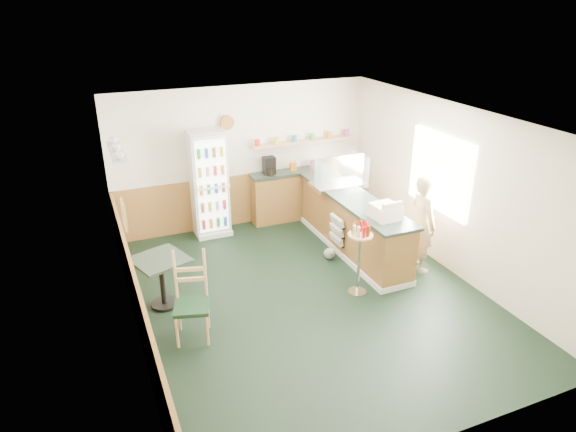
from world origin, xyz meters
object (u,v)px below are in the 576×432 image
shopkeeper (422,223)px  condiment_stand (360,247)px  cafe_chair (189,293)px  drinks_fridge (209,184)px  cafe_table (161,273)px  display_case (339,172)px  cash_register (385,212)px

shopkeeper → condiment_stand: shopkeeper is taller
shopkeeper → cafe_chair: 3.90m
drinks_fridge → shopkeeper: bearing=-43.6°
shopkeeper → cafe_table: size_ratio=1.82×
drinks_fridge → shopkeeper: size_ratio=1.22×
display_case → cash_register: (0.00, -1.54, -0.16)m
display_case → condiment_stand: 2.02m
drinks_fridge → shopkeeper: (2.80, -2.67, -0.18)m
drinks_fridge → shopkeeper: 3.87m
display_case → drinks_fridge: bearing=152.7°
shopkeeper → cafe_chair: (-3.88, -0.32, -0.18)m
display_case → cash_register: display_case is taller
cash_register → cafe_table: 3.48m
cafe_table → cafe_chair: cafe_chair is taller
shopkeeper → cafe_chair: bearing=99.8°
display_case → cash_register: size_ratio=2.40×
shopkeeper → cafe_table: (-4.10, 0.52, -0.27)m
condiment_stand → cafe_chair: 2.57m
cash_register → condiment_stand: (-0.61, -0.32, -0.34)m
cash_register → condiment_stand: 0.77m
display_case → cafe_chair: size_ratio=0.81×
cash_register → cafe_chair: (-3.18, -0.36, -0.49)m
cafe_chair → cafe_table: bearing=120.6°
drinks_fridge → condiment_stand: size_ratio=1.73×
cafe_chair → shopkeeper: bearing=20.4°
cafe_chair → display_case: bearing=46.5°
display_case → cash_register: bearing=-90.0°
cafe_table → drinks_fridge: bearing=58.9°
cash_register → display_case: bearing=87.6°
drinks_fridge → cafe_chair: (-1.08, -2.98, -0.36)m
cafe_table → condiment_stand: bearing=-15.9°
cafe_table → cafe_chair: size_ratio=0.74×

